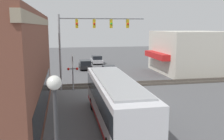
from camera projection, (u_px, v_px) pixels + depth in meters
ground_plane at (132, 99)px, 23.12m from camera, size 120.00×120.00×0.00m
shop_building at (190, 52)px, 36.44m from camera, size 10.07×10.58×5.97m
city_bus at (115, 100)px, 16.66m from camera, size 11.44×2.59×3.22m
traffic_signal_gantry at (87, 33)px, 25.97m from camera, size 0.42×9.08×7.88m
crossing_signal at (73, 69)px, 25.91m from camera, size 1.41×1.18×3.81m
rail_track_near at (118, 84)px, 28.92m from camera, size 2.60×60.00×0.15m
parked_car_grey at (109, 72)px, 33.05m from camera, size 4.74×1.82×1.51m
parked_car_black at (85, 65)px, 39.32m from camera, size 4.35×1.82×1.45m
parked_car_silver at (97, 60)px, 45.30m from camera, size 4.25×1.82×1.48m
pedestrian_near_bus at (132, 100)px, 19.53m from camera, size 0.34×0.34×1.86m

